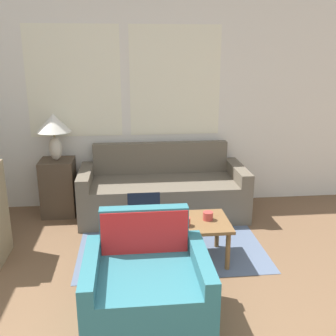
{
  "coord_description": "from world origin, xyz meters",
  "views": [
    {
      "loc": [
        -0.06,
        -1.08,
        1.89
      ],
      "look_at": [
        0.34,
        2.74,
        0.75
      ],
      "focal_mm": 42.0,
      "sensor_mm": 36.0,
      "label": 1
    }
  ],
  "objects_px": {
    "table_lamp": "(54,127)",
    "laptop": "(144,214)",
    "cup_yellow": "(174,213)",
    "cup_white": "(208,216)",
    "armchair": "(147,290)",
    "coffee_table": "(174,226)",
    "couch": "(163,193)",
    "cup_navy": "(185,222)"
  },
  "relations": [
    {
      "from": "couch",
      "to": "armchair",
      "type": "height_order",
      "value": "couch"
    },
    {
      "from": "laptop",
      "to": "coffee_table",
      "type": "bearing_deg",
      "value": -18.19
    },
    {
      "from": "table_lamp",
      "to": "laptop",
      "type": "xyz_separation_m",
      "value": [
        0.97,
        -1.16,
        -0.62
      ]
    },
    {
      "from": "couch",
      "to": "armchair",
      "type": "xyz_separation_m",
      "value": [
        -0.3,
        -1.99,
        -0.01
      ]
    },
    {
      "from": "armchair",
      "to": "cup_yellow",
      "type": "height_order",
      "value": "armchair"
    },
    {
      "from": "armchair",
      "to": "coffee_table",
      "type": "distance_m",
      "value": 0.91
    },
    {
      "from": "couch",
      "to": "laptop",
      "type": "bearing_deg",
      "value": -104.34
    },
    {
      "from": "cup_navy",
      "to": "couch",
      "type": "bearing_deg",
      "value": 94.13
    },
    {
      "from": "table_lamp",
      "to": "couch",
      "type": "bearing_deg",
      "value": -5.67
    },
    {
      "from": "table_lamp",
      "to": "coffee_table",
      "type": "height_order",
      "value": "table_lamp"
    },
    {
      "from": "table_lamp",
      "to": "coffee_table",
      "type": "relative_size",
      "value": 0.53
    },
    {
      "from": "table_lamp",
      "to": "cup_white",
      "type": "height_order",
      "value": "table_lamp"
    },
    {
      "from": "couch",
      "to": "cup_navy",
      "type": "distance_m",
      "value": 1.24
    },
    {
      "from": "table_lamp",
      "to": "cup_navy",
      "type": "bearing_deg",
      "value": -45.38
    },
    {
      "from": "cup_navy",
      "to": "laptop",
      "type": "bearing_deg",
      "value": 153.19
    },
    {
      "from": "cup_yellow",
      "to": "cup_white",
      "type": "relative_size",
      "value": 1.15
    },
    {
      "from": "armchair",
      "to": "cup_white",
      "type": "height_order",
      "value": "armchair"
    },
    {
      "from": "couch",
      "to": "cup_yellow",
      "type": "relative_size",
      "value": 17.96
    },
    {
      "from": "table_lamp",
      "to": "laptop",
      "type": "distance_m",
      "value": 1.64
    },
    {
      "from": "cup_navy",
      "to": "cup_yellow",
      "type": "relative_size",
      "value": 0.89
    },
    {
      "from": "table_lamp",
      "to": "laptop",
      "type": "relative_size",
      "value": 1.77
    },
    {
      "from": "couch",
      "to": "table_lamp",
      "type": "height_order",
      "value": "table_lamp"
    },
    {
      "from": "laptop",
      "to": "cup_yellow",
      "type": "relative_size",
      "value": 2.86
    },
    {
      "from": "cup_navy",
      "to": "cup_yellow",
      "type": "xyz_separation_m",
      "value": [
        -0.08,
        0.16,
        0.02
      ]
    },
    {
      "from": "cup_yellow",
      "to": "cup_white",
      "type": "bearing_deg",
      "value": -9.84
    },
    {
      "from": "couch",
      "to": "cup_navy",
      "type": "bearing_deg",
      "value": -85.87
    },
    {
      "from": "coffee_table",
      "to": "cup_white",
      "type": "distance_m",
      "value": 0.33
    },
    {
      "from": "cup_white",
      "to": "cup_navy",
      "type": "bearing_deg",
      "value": -155.53
    },
    {
      "from": "armchair",
      "to": "cup_white",
      "type": "distance_m",
      "value": 1.08
    },
    {
      "from": "coffee_table",
      "to": "cup_yellow",
      "type": "relative_size",
      "value": 9.44
    },
    {
      "from": "laptop",
      "to": "cup_navy",
      "type": "bearing_deg",
      "value": -26.81
    },
    {
      "from": "table_lamp",
      "to": "cup_yellow",
      "type": "bearing_deg",
      "value": -43.49
    },
    {
      "from": "cup_white",
      "to": "laptop",
      "type": "bearing_deg",
      "value": 172.79
    },
    {
      "from": "armchair",
      "to": "table_lamp",
      "type": "distance_m",
      "value": 2.45
    },
    {
      "from": "couch",
      "to": "armchair",
      "type": "relative_size",
      "value": 2.25
    },
    {
      "from": "couch",
      "to": "cup_navy",
      "type": "xyz_separation_m",
      "value": [
        0.09,
        -1.22,
        0.16
      ]
    },
    {
      "from": "coffee_table",
      "to": "laptop",
      "type": "bearing_deg",
      "value": 161.81
    },
    {
      "from": "cup_yellow",
      "to": "cup_white",
      "type": "height_order",
      "value": "cup_yellow"
    },
    {
      "from": "table_lamp",
      "to": "armchair",
      "type": "bearing_deg",
      "value": -65.9
    },
    {
      "from": "table_lamp",
      "to": "cup_white",
      "type": "xyz_separation_m",
      "value": [
        1.56,
        -1.24,
        -0.64
      ]
    },
    {
      "from": "table_lamp",
      "to": "cup_yellow",
      "type": "distance_m",
      "value": 1.83
    },
    {
      "from": "cup_navy",
      "to": "cup_white",
      "type": "relative_size",
      "value": 1.03
    }
  ]
}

